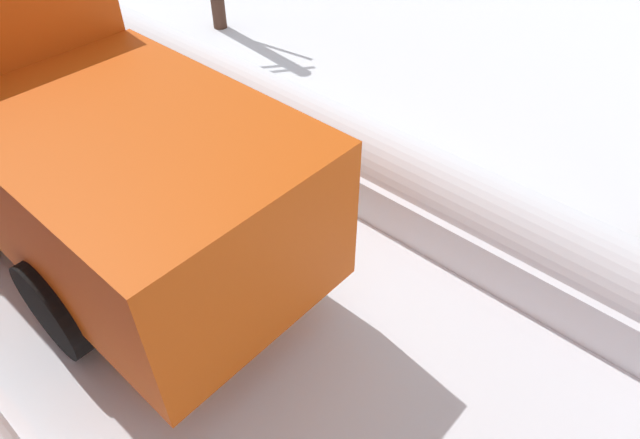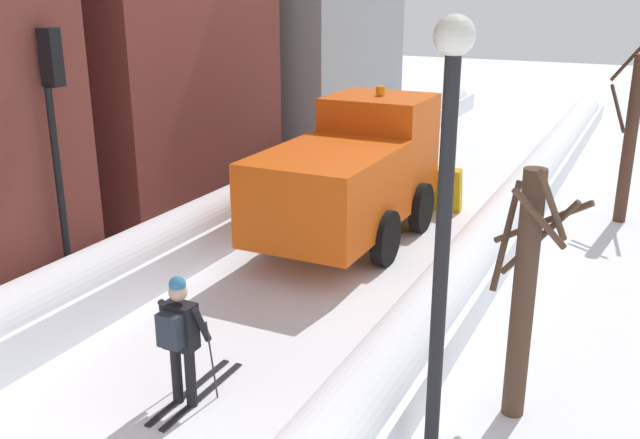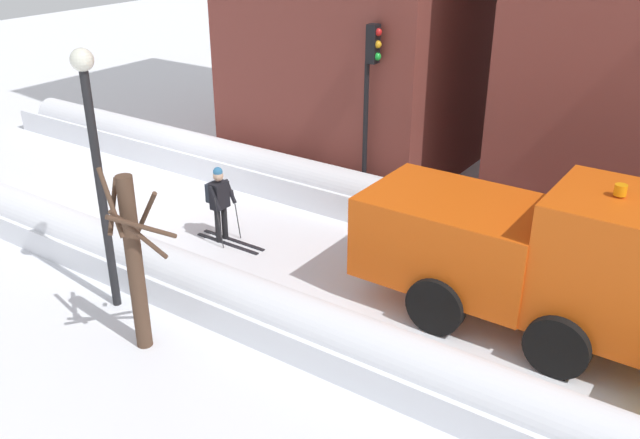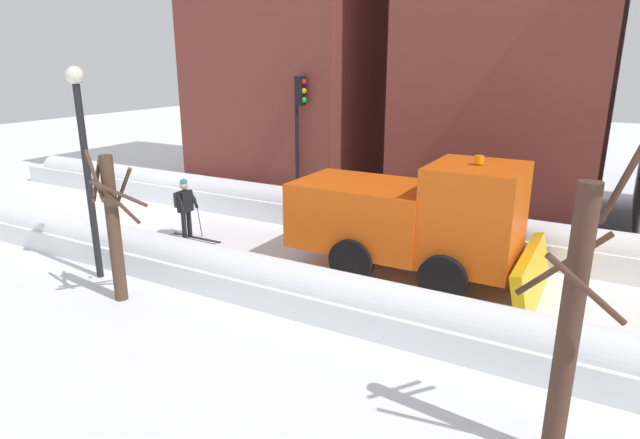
# 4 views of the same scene
# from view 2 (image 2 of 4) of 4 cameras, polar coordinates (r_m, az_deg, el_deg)

# --- Properties ---
(ground_plane) EXTENTS (80.00, 80.00, 0.00)m
(ground_plane) POSITION_cam_2_polar(r_m,az_deg,el_deg) (15.21, 3.24, -1.84)
(ground_plane) COLOR white
(snowbank_left) EXTENTS (1.10, 36.00, 1.13)m
(snowbank_left) POSITION_cam_2_polar(r_m,az_deg,el_deg) (16.21, -5.51, 1.29)
(snowbank_left) COLOR white
(snowbank_left) RESTS_ON ground
(snowbank_right) EXTENTS (1.10, 36.00, 1.02)m
(snowbank_right) POSITION_cam_2_polar(r_m,az_deg,el_deg) (14.32, 13.23, -1.75)
(snowbank_right) COLOR white
(snowbank_right) RESTS_ON ground
(plow_truck) EXTENTS (3.20, 5.98, 3.12)m
(plow_truck) POSITION_cam_2_polar(r_m,az_deg,el_deg) (15.01, 2.80, 3.80)
(plow_truck) COLOR #DB510F
(plow_truck) RESTS_ON ground
(skier) EXTENTS (0.62, 1.80, 1.81)m
(skier) POSITION_cam_2_polar(r_m,az_deg,el_deg) (9.32, -11.12, -9.10)
(skier) COLOR black
(skier) RESTS_ON ground
(traffic_light_pole) EXTENTS (0.28, 0.42, 4.61)m
(traffic_light_pole) POSITION_cam_2_polar(r_m,az_deg,el_deg) (12.19, -20.39, 7.67)
(traffic_light_pole) COLOR black
(traffic_light_pole) RESTS_ON ground
(street_lamp) EXTENTS (0.40, 0.40, 4.99)m
(street_lamp) POSITION_cam_2_polar(r_m,az_deg,el_deg) (7.26, 9.99, 1.54)
(street_lamp) COLOR black
(street_lamp) RESTS_ON ground
(bare_tree_near) EXTENTS (1.19, 1.04, 3.35)m
(bare_tree_near) POSITION_cam_2_polar(r_m,az_deg,el_deg) (9.01, 16.10, -5.29)
(bare_tree_near) COLOR #4D3627
(bare_tree_near) RESTS_ON ground
(bare_tree_mid) EXTENTS (1.08, 1.29, 4.49)m
(bare_tree_mid) POSITION_cam_2_polar(r_m,az_deg,el_deg) (17.49, 23.61, 6.12)
(bare_tree_mid) COLOR #452C21
(bare_tree_mid) RESTS_ON ground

